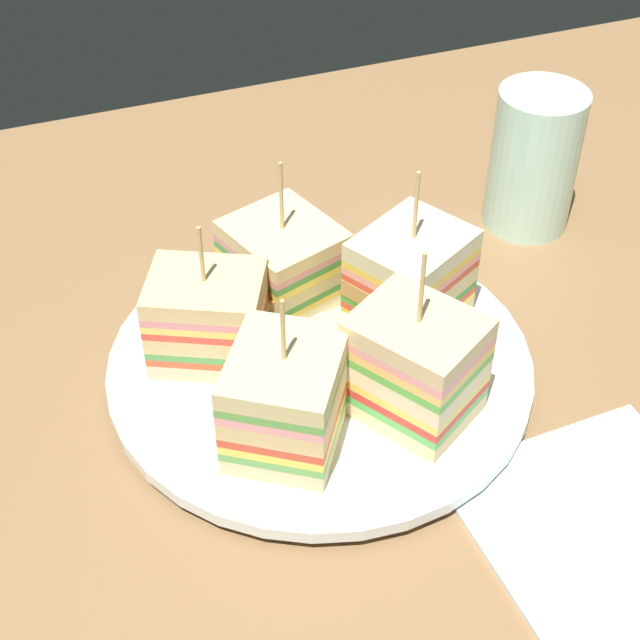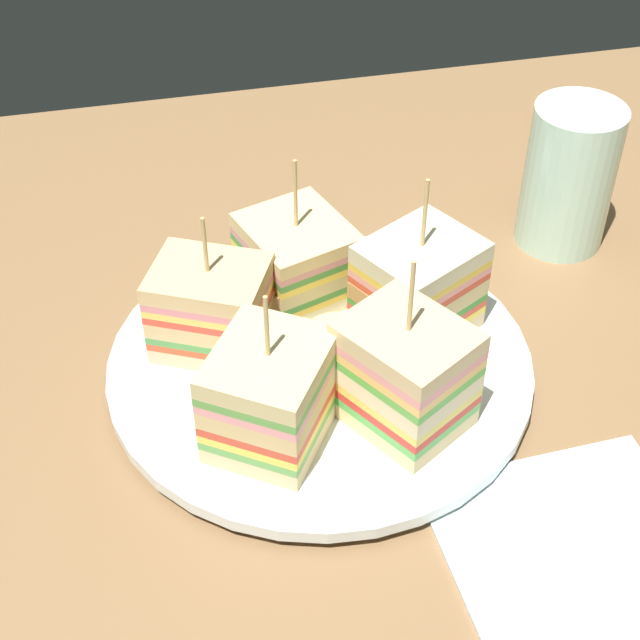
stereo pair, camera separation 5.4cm
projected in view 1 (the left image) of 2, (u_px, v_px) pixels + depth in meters
ground_plane at (320, 387)px, 57.58cm from camera, size 127.64×71.80×1.80cm
plate at (320, 366)px, 56.40cm from camera, size 24.79×24.79×1.46cm
sandwich_wedge_0 at (276, 263)px, 58.69cm from camera, size 7.49×7.93×9.58cm
sandwich_wedge_1 at (209, 318)px, 54.56cm from camera, size 8.00×7.34×9.07cm
sandwich_wedge_2 at (286, 399)px, 49.49cm from camera, size 8.15×8.42×9.65cm
sandwich_wedge_3 at (414, 366)px, 50.94cm from camera, size 7.85×8.25×10.78cm
sandwich_wedge_4 at (410, 280)px, 56.63cm from camera, size 8.20×7.72×10.51cm
chip_pile at (338, 339)px, 55.41cm from camera, size 6.72×7.26×2.46cm
napkin at (605, 528)px, 48.48cm from camera, size 13.31×13.72×0.50cm
drinking_glass at (532, 169)px, 66.00cm from camera, size 6.02×6.02×10.11cm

